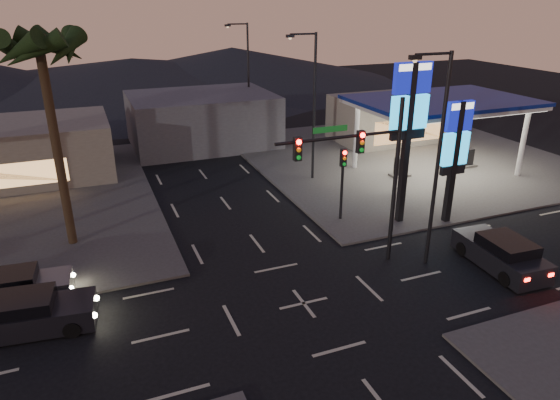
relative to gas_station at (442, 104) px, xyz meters
name	(u,v)px	position (x,y,z in m)	size (l,w,h in m)	color
ground	(304,303)	(-16.00, -12.00, -5.08)	(140.00, 140.00, 0.00)	black
corner_lot_ne	(402,157)	(0.00, 4.00, -5.02)	(24.00, 24.00, 0.12)	#47443F
gas_station	(442,104)	(0.00, 0.00, 0.00)	(12.20, 8.20, 5.47)	silver
convenience_store	(391,118)	(2.00, 9.00, -3.08)	(10.00, 6.00, 4.00)	#726B5B
pylon_sign_tall	(409,112)	(-7.50, -6.50, 1.31)	(2.20, 0.35, 9.00)	black
pylon_sign_short	(456,144)	(-5.00, -7.50, -0.42)	(1.60, 0.35, 7.00)	black
traffic_signal_mast	(364,162)	(-12.24, -10.01, 0.15)	(6.10, 0.39, 8.00)	black
pedestal_signal	(343,173)	(-10.50, -5.02, -2.16)	(0.32, 0.39, 4.30)	black
streetlight_near	(436,151)	(-9.21, -11.00, 0.64)	(2.14, 0.25, 10.00)	black
streetlight_mid	(312,99)	(-9.21, 2.00, 0.64)	(2.14, 0.25, 10.00)	black
streetlight_far	(246,72)	(-9.21, 16.00, 0.64)	(2.14, 0.25, 10.00)	black
palm_a	(41,59)	(-25.00, -2.50, 4.35)	(4.41, 4.41, 10.86)	black
building_far_mid	(202,119)	(-14.00, 14.00, -2.88)	(12.00, 9.00, 4.40)	#4C4C51
hill_right	(233,64)	(-1.00, 48.00, -2.58)	(50.00, 50.00, 5.00)	black
hill_center	(133,73)	(-16.00, 48.00, -3.08)	(60.00, 60.00, 4.00)	black
car_lane_a_front	(31,314)	(-26.52, -9.72, -4.37)	(4.83, 2.42, 1.52)	black
car_lane_b_front	(17,288)	(-27.20, -7.36, -4.43)	(4.42, 2.10, 1.41)	slate
suv_station	(502,254)	(-6.00, -12.70, -4.34)	(2.33, 4.92, 1.60)	black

